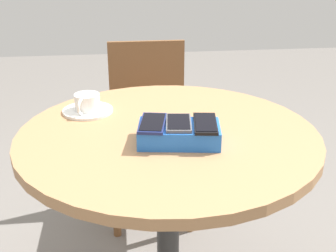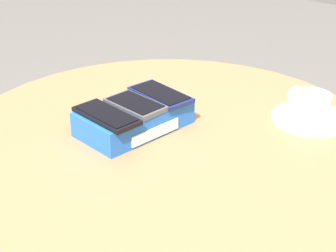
% 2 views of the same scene
% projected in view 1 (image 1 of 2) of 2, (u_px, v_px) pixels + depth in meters
% --- Properties ---
extents(round_table, '(0.86, 0.86, 0.78)m').
position_uv_depth(round_table, '(168.00, 179.00, 1.39)').
color(round_table, '#2D2D2D').
rests_on(round_table, ground_plane).
extents(phone_box, '(0.23, 0.15, 0.05)m').
position_uv_depth(phone_box, '(179.00, 134.00, 1.26)').
color(phone_box, blue).
rests_on(phone_box, round_table).
extents(phone_black, '(0.08, 0.15, 0.01)m').
position_uv_depth(phone_black, '(205.00, 123.00, 1.25)').
color(phone_black, black).
rests_on(phone_black, phone_box).
extents(phone_gray, '(0.08, 0.13, 0.01)m').
position_uv_depth(phone_gray, '(179.00, 123.00, 1.25)').
color(phone_gray, '#515156').
rests_on(phone_gray, phone_box).
extents(phone_navy, '(0.09, 0.15, 0.01)m').
position_uv_depth(phone_navy, '(153.00, 123.00, 1.25)').
color(phone_navy, navy).
rests_on(phone_navy, phone_box).
extents(saucer, '(0.16, 0.16, 0.01)m').
position_uv_depth(saucer, '(88.00, 111.00, 1.48)').
color(saucer, white).
rests_on(saucer, round_table).
extents(coffee_cup, '(0.08, 0.11, 0.05)m').
position_uv_depth(coffee_cup, '(87.00, 102.00, 1.46)').
color(coffee_cup, white).
rests_on(coffee_cup, saucer).
extents(chair_near_window, '(0.39, 0.39, 0.83)m').
position_uv_depth(chair_near_window, '(149.00, 127.00, 2.23)').
color(chair_near_window, brown).
rests_on(chair_near_window, ground_plane).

